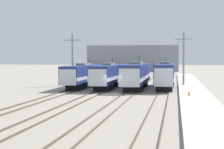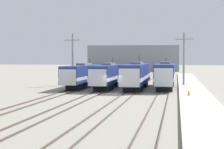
{
  "view_description": "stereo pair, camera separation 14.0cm",
  "coord_description": "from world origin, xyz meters",
  "views": [
    {
      "loc": [
        8.33,
        -49.59,
        4.88
      ],
      "look_at": [
        -0.81,
        4.04,
        2.42
      ],
      "focal_mm": 60.0,
      "sensor_mm": 36.0,
      "label": 1
    },
    {
      "loc": [
        8.47,
        -49.56,
        4.88
      ],
      "look_at": [
        -0.81,
        4.04,
        2.42
      ],
      "focal_mm": 60.0,
      "sensor_mm": 36.0,
      "label": 2
    }
  ],
  "objects": [
    {
      "name": "rail_pair_far_right",
      "position": [
        6.73,
        0.0,
        0.07
      ],
      "size": [
        1.51,
        120.0,
        0.15
      ],
      "color": "#4C4238",
      "rests_on": "ground_plane"
    },
    {
      "name": "locomotive_center_right",
      "position": [
        2.24,
        8.62,
        2.17
      ],
      "size": [
        3.09,
        19.01,
        5.28
      ],
      "color": "black",
      "rests_on": "ground_plane"
    },
    {
      "name": "platform",
      "position": [
        10.8,
        0.0,
        0.17
      ],
      "size": [
        4.0,
        120.0,
        0.34
      ],
      "color": "#B7B5AD",
      "rests_on": "ground_plane"
    },
    {
      "name": "rail_pair_far_left",
      "position": [
        -6.73,
        0.0,
        0.07
      ],
      "size": [
        1.51,
        120.0,
        0.15
      ],
      "color": "#4C4238",
      "rests_on": "ground_plane"
    },
    {
      "name": "ground_plane",
      "position": [
        0.0,
        0.0,
        0.0
      ],
      "size": [
        400.0,
        400.0,
        0.0
      ],
      "primitive_type": "plane",
      "color": "gray"
    },
    {
      "name": "catenary_tower_left",
      "position": [
        -9.5,
        13.77,
        4.73
      ],
      "size": [
        2.84,
        0.34,
        9.02
      ],
      "color": "gray",
      "rests_on": "ground_plane"
    },
    {
      "name": "locomotive_center_left",
      "position": [
        -2.24,
        8.64,
        2.09
      ],
      "size": [
        2.84,
        17.31,
        4.89
      ],
      "color": "black",
      "rests_on": "ground_plane"
    },
    {
      "name": "rail_pair_center_left",
      "position": [
        -2.24,
        0.0,
        0.07
      ],
      "size": [
        1.51,
        120.0,
        0.15
      ],
      "color": "#4C4238",
      "rests_on": "ground_plane"
    },
    {
      "name": "locomotive_far_right",
      "position": [
        6.73,
        9.39,
        2.19
      ],
      "size": [
        2.84,
        17.74,
        4.9
      ],
      "color": "black",
      "rests_on": "ground_plane"
    },
    {
      "name": "rail_pair_center_right",
      "position": [
        2.24,
        0.0,
        0.07
      ],
      "size": [
        1.51,
        120.0,
        0.15
      ],
      "color": "#4C4238",
      "rests_on": "ground_plane"
    },
    {
      "name": "traffic_cone",
      "position": [
        9.94,
        -3.88,
        0.67
      ],
      "size": [
        0.3,
        0.3,
        0.65
      ],
      "color": "orange",
      "rests_on": "platform"
    },
    {
      "name": "locomotive_far_left",
      "position": [
        -6.73,
        10.45,
        2.05
      ],
      "size": [
        2.78,
        19.24,
        4.62
      ],
      "color": "black",
      "rests_on": "ground_plane"
    },
    {
      "name": "catenary_tower_right",
      "position": [
        9.64,
        13.77,
        4.73
      ],
      "size": [
        2.84,
        0.34,
        9.02
      ],
      "color": "gray",
      "rests_on": "ground_plane"
    },
    {
      "name": "depot_building",
      "position": [
        -6.89,
        88.21,
        4.62
      ],
      "size": [
        32.43,
        14.13,
        9.24
      ],
      "color": "gray",
      "rests_on": "ground_plane"
    }
  ]
}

